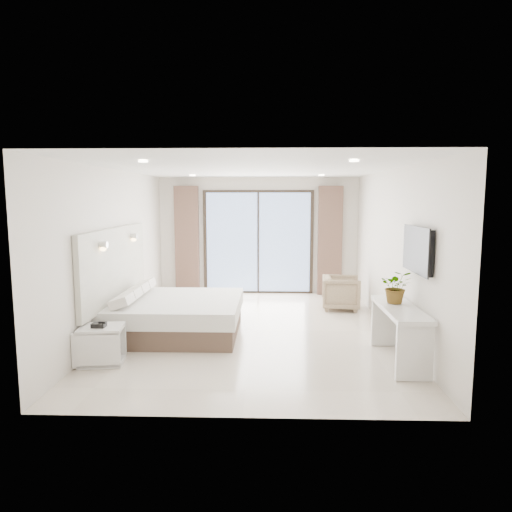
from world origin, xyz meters
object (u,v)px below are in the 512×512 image
object	(u,v)px
bed	(176,315)
nightstand	(102,345)
armchair	(341,291)
console_desk	(400,322)

from	to	relation	value
bed	nightstand	world-z (taller)	bed
nightstand	armchair	xyz separation A→B (m)	(3.70, 3.17, 0.11)
nightstand	bed	bearing A→B (deg)	55.94
armchair	nightstand	bearing A→B (deg)	136.14
console_desk	armchair	size ratio (longest dim) A/B	2.03
bed	console_desk	size ratio (longest dim) A/B	1.38
bed	console_desk	xyz separation A→B (m)	(3.31, -1.22, 0.25)
bed	nightstand	distance (m)	1.59
console_desk	armchair	distance (m)	3.00
bed	armchair	xyz separation A→B (m)	(2.98, 1.75, 0.06)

